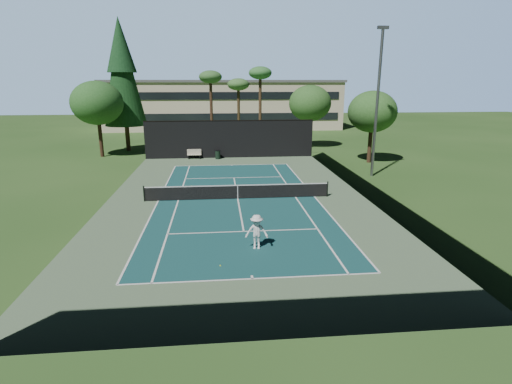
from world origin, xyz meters
The scene contains 22 objects.
ground centered at (0.00, 0.00, 0.00)m, with size 160.00×160.00×0.00m, color #2B511E.
apron_slab centered at (0.00, 0.00, 0.01)m, with size 18.00×32.00×0.01m, color #567351.
court_surface centered at (0.00, 0.00, 0.01)m, with size 10.97×23.77×0.01m, color #17494A.
court_lines centered at (0.00, 0.00, 0.02)m, with size 11.07×23.87×0.01m.
tennis_net centered at (0.00, 0.00, 0.56)m, with size 12.90×0.10×1.10m.
fence centered at (0.00, 0.06, 2.01)m, with size 18.04×32.05×4.03m.
player centered at (0.49, -8.73, 0.87)m, with size 1.12×0.64×1.74m, color white.
tennis_ball_a centered at (-1.31, -10.55, 0.04)m, with size 0.07×0.07×0.07m, color #C6DE32.
tennis_ball_b centered at (-3.44, 3.84, 0.04)m, with size 0.07×0.07×0.07m, color #C1E534.
tennis_ball_c centered at (0.27, 1.42, 0.03)m, with size 0.07×0.07×0.07m, color yellow.
tennis_ball_d centered at (-4.62, 3.68, 0.04)m, with size 0.07×0.07×0.07m, color gold.
park_bench centered at (-3.85, 15.74, 0.55)m, with size 1.50×0.45×1.02m.
trash_bin centered at (-1.34, 15.35, 0.48)m, with size 0.56×0.56×0.95m.
pine_tree centered at (-12.00, 22.00, 9.55)m, with size 4.80×4.80×15.00m.
palm_a centered at (-2.00, 24.00, 8.19)m, with size 2.80×2.80×9.32m.
palm_b centered at (1.50, 26.00, 7.36)m, with size 2.80×2.80×8.42m.
palm_c centered at (4.00, 23.00, 8.60)m, with size 2.80×2.80×9.77m.
decid_tree_a centered at (10.00, 22.00, 5.42)m, with size 5.12×5.12×7.62m.
decid_tree_b centered at (14.00, 12.00, 5.08)m, with size 4.80×4.80×7.14m.
decid_tree_c centered at (-14.00, 18.00, 5.76)m, with size 5.44×5.44×8.09m.
campus_building centered at (0.00, 45.98, 4.21)m, with size 40.50×12.50×8.30m.
light_pole centered at (12.00, 6.00, 6.46)m, with size 0.90×0.25×12.22m.
Camera 1 is at (-1.28, -26.83, 7.88)m, focal length 28.00 mm.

